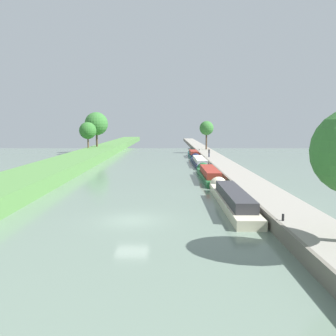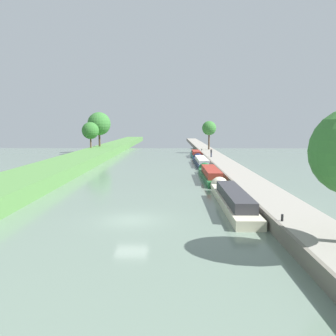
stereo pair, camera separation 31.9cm
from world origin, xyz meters
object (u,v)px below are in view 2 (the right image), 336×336
at_px(narrowboat_navy, 201,161).
at_px(mooring_bollard_near, 282,218).
at_px(person_walking, 211,153).
at_px(narrowboat_green, 210,174).
at_px(narrowboat_teal, 196,154).
at_px(mooring_bollard_far, 202,150).
at_px(narrowboat_cream, 231,198).

bearing_deg(narrowboat_navy, mooring_bollard_near, -87.46).
height_order(narrowboat_navy, person_walking, person_walking).
bearing_deg(narrowboat_navy, narrowboat_green, -90.73).
xyz_separation_m(narrowboat_teal, mooring_bollard_far, (1.77, 4.94, 0.64)).
bearing_deg(narrowboat_cream, narrowboat_teal, 89.94).
xyz_separation_m(narrowboat_cream, person_walking, (2.23, 35.69, 1.20)).
bearing_deg(narrowboat_teal, narrowboat_cream, -90.06).
bearing_deg(mooring_bollard_far, narrowboat_navy, -95.29).
xyz_separation_m(narrowboat_cream, narrowboat_teal, (0.05, 47.33, -0.09)).
distance_m(narrowboat_cream, person_walking, 35.78).
bearing_deg(narrowboat_navy, mooring_bollard_far, 84.71).
distance_m(mooring_bollard_near, mooring_bollard_far, 60.92).
xyz_separation_m(person_walking, mooring_bollard_far, (-0.41, 16.58, -0.65)).
bearing_deg(narrowboat_green, mooring_bollard_near, -85.14).
relative_size(narrowboat_green, narrowboat_navy, 0.88).
distance_m(narrowboat_teal, mooring_bollard_near, 56.02).
bearing_deg(narrowboat_cream, narrowboat_navy, 90.01).
relative_size(narrowboat_navy, narrowboat_teal, 1.49).
distance_m(narrowboat_navy, mooring_bollard_near, 41.26).
relative_size(narrowboat_cream, narrowboat_teal, 1.43).
height_order(narrowboat_cream, narrowboat_teal, narrowboat_cream).
xyz_separation_m(narrowboat_green, narrowboat_teal, (0.27, 31.94, -0.05)).
xyz_separation_m(mooring_bollard_near, mooring_bollard_far, (0.00, 60.92, 0.00)).
distance_m(narrowboat_navy, person_walking, 4.07).
relative_size(person_walking, mooring_bollard_near, 3.69).
bearing_deg(person_walking, mooring_bollard_near, -90.53).
height_order(narrowboat_cream, narrowboat_navy, narrowboat_cream).
bearing_deg(mooring_bollard_far, narrowboat_teal, -109.71).
height_order(narrowboat_green, narrowboat_teal, narrowboat_green).
xyz_separation_m(narrowboat_navy, person_walking, (2.24, 3.13, 1.33)).
height_order(narrowboat_navy, mooring_bollard_far, mooring_bollard_far).
xyz_separation_m(narrowboat_cream, narrowboat_navy, (-0.01, 32.56, -0.13)).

